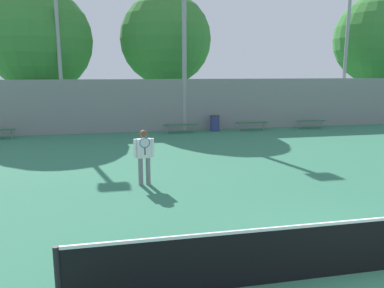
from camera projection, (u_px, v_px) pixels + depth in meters
name	position (u px, v px, depth m)	size (l,w,h in m)	color
ground_plane	(372.00, 271.00, 6.50)	(100.00, 100.00, 0.00)	#337556
tennis_net	(374.00, 244.00, 6.40)	(10.42, 0.09, 0.98)	black
tennis_player	(144.00, 153.00, 11.24)	(0.61, 0.41, 1.70)	slate
bench_courtside_near	(180.00, 125.00, 20.97)	(1.90, 0.40, 0.49)	#28663D
bench_courtside_far	(311.00, 121.00, 22.57)	(1.80, 0.40, 0.49)	#28663D
bench_by_gate	(252.00, 123.00, 21.82)	(1.86, 0.40, 0.49)	#28663D
light_pole_near_left	(57.00, 27.00, 19.85)	(0.90, 0.60, 8.98)	#939399
light_pole_far_right	(184.00, 37.00, 21.00)	(0.90, 0.60, 8.97)	#939399
light_pole_center_back	(349.00, 10.00, 23.10)	(0.90, 0.60, 11.84)	#939399
trash_bin	(215.00, 123.00, 21.64)	(0.57, 0.57, 0.90)	navy
back_fence	(189.00, 105.00, 21.73)	(28.81, 0.06, 2.98)	gray
tree_green_tall	(379.00, 39.00, 25.66)	(6.07, 6.07, 8.64)	brown
tree_green_broad	(40.00, 40.00, 22.25)	(6.18, 6.18, 8.32)	brown
tree_dark_dense	(166.00, 40.00, 24.32)	(5.89, 5.89, 8.40)	brown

